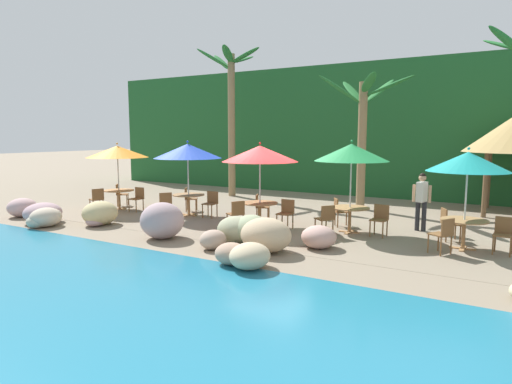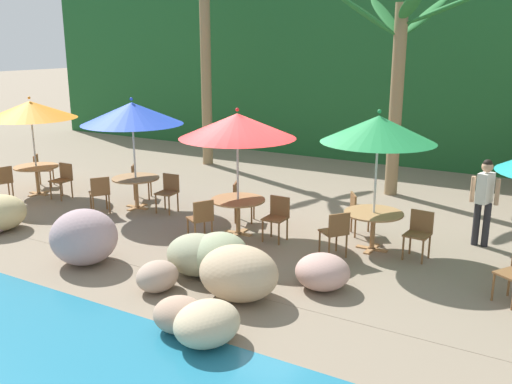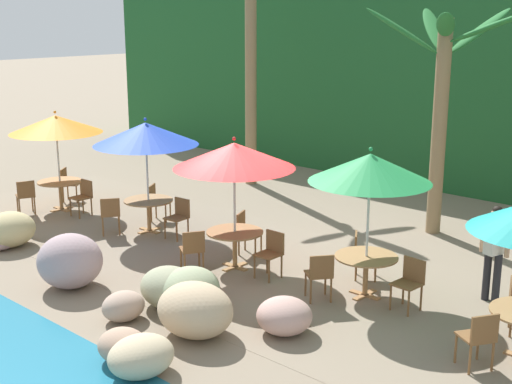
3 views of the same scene
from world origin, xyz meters
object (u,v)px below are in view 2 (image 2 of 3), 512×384
object	(u,v)px
chair_green_left	(336,231)
waiter_in_white	(484,196)
dining_table_red	(238,205)
chair_blue_inland	(139,178)
chair_red_left	(201,217)
chair_orange_inland	(41,168)
dining_table_blue	(136,183)
umbrella_green	(378,129)
chair_orange_seaward	(63,178)
chair_blue_seaward	(169,190)
chair_red_inland	(240,199)
umbrella_blue	(132,113)
dining_table_green	(373,219)
chair_green_seaward	(419,231)
chair_green_inland	(358,211)
chair_blue_left	(100,192)
palm_tree_second	(400,63)
umbrella_orange	(30,110)
palm_tree_nearest	(204,27)
chair_red_seaward	(277,215)
chair_orange_left	(3,180)
dining_table_orange	(37,171)
umbrella_red	(237,126)

from	to	relation	value
chair_green_left	waiter_in_white	distance (m)	2.98
dining_table_red	chair_blue_inland	bearing A→B (deg)	163.77
dining_table_red	chair_red_left	bearing A→B (deg)	-114.22
chair_green_left	waiter_in_white	size ratio (longest dim) A/B	0.51
chair_orange_inland	dining_table_blue	world-z (taller)	chair_orange_inland
umbrella_green	chair_orange_seaward	bearing A→B (deg)	-177.10
chair_blue_seaward	chair_red_inland	xyz separation A→B (m)	(1.81, 0.21, 0.00)
umbrella_green	waiter_in_white	distance (m)	2.50
umbrella_blue	dining_table_green	world-z (taller)	umbrella_blue
chair_green_seaward	chair_green_inland	distance (m)	1.53
chair_blue_seaward	chair_green_left	distance (m)	4.50
dining_table_blue	chair_blue_left	world-z (taller)	chair_blue_left
chair_blue_inland	chair_red_left	size ratio (longest dim) A/B	1.00
dining_table_green	waiter_in_white	distance (m)	2.17
chair_blue_left	dining_table_red	distance (m)	3.49
umbrella_green	chair_green_seaward	bearing A→B (deg)	1.59
chair_green_left	palm_tree_second	bearing A→B (deg)	95.45
chair_orange_inland	chair_blue_seaward	xyz separation A→B (m)	(4.46, -0.10, 0.00)
umbrella_green	chair_green_seaward	xyz separation A→B (m)	(0.85, 0.02, -1.78)
dining_table_blue	waiter_in_white	xyz separation A→B (m)	(7.44, 1.42, 0.37)
umbrella_blue	dining_table_blue	world-z (taller)	umbrella_blue
chair_orange_inland	chair_green_left	size ratio (longest dim) A/B	1.00
chair_blue_left	dining_table_red	xyz separation A→B (m)	(3.47, 0.38, 0.10)
chair_blue_left	dining_table_green	xyz separation A→B (m)	(6.13, 0.90, 0.10)
umbrella_blue	palm_tree_second	distance (m)	6.54
umbrella_blue	chair_orange_inland	bearing A→B (deg)	175.88
dining_table_red	chair_blue_left	bearing A→B (deg)	-173.79
umbrella_orange	chair_red_inland	bearing A→B (deg)	7.31
chair_blue_seaward	palm_tree_nearest	world-z (taller)	palm_tree_nearest
umbrella_blue	chair_green_seaward	xyz separation A→B (m)	(6.57, 0.18, -1.72)
umbrella_orange	chair_blue_seaward	world-z (taller)	umbrella_orange
umbrella_blue	chair_red_seaward	xyz separation A→B (m)	(3.91, -0.27, -1.72)
chair_orange_inland	chair_green_left	bearing A→B (deg)	-5.39
chair_orange_left	chair_red_seaward	size ratio (longest dim) A/B	1.00
umbrella_orange	chair_blue_left	size ratio (longest dim) A/B	2.88
dining_table_orange	umbrella_red	xyz separation A→B (m)	(6.09, -0.02, 1.61)
chair_orange_inland	dining_table_green	bearing A→B (deg)	-0.67
dining_table_red	palm_tree_nearest	size ratio (longest dim) A/B	0.17
chair_orange_left	chair_blue_inland	size ratio (longest dim) A/B	1.00
chair_orange_left	palm_tree_nearest	bearing A→B (deg)	73.31
chair_blue_seaward	dining_table_green	world-z (taller)	chair_blue_seaward
dining_table_red	chair_red_inland	world-z (taller)	chair_red_inland
umbrella_blue	chair_green_seaward	bearing A→B (deg)	1.53
umbrella_blue	palm_tree_nearest	world-z (taller)	palm_tree_nearest
chair_blue_seaward	chair_green_left	world-z (taller)	same
chair_orange_left	chair_green_left	world-z (taller)	same
dining_table_blue	chair_red_inland	xyz separation A→B (m)	(2.65, 0.38, -0.10)
dining_table_green	palm_tree_nearest	size ratio (longest dim) A/B	0.17
chair_orange_seaward	chair_orange_inland	world-z (taller)	same
dining_table_green	chair_green_left	size ratio (longest dim) A/B	1.26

